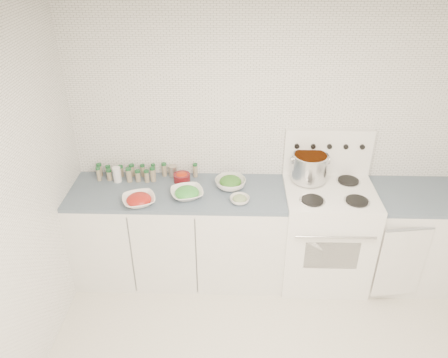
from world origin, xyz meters
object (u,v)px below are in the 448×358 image
(bowl_snowpea, at_px, (187,193))
(bowl_tomato, at_px, (139,200))
(stove, at_px, (325,231))
(stock_pot, at_px, (310,166))

(bowl_snowpea, bearing_deg, bowl_tomato, -163.32)
(stove, xyz_separation_m, stock_pot, (-0.17, 0.16, 0.58))
(bowl_snowpea, bearing_deg, stove, 4.11)
(stove, xyz_separation_m, bowl_tomato, (-1.59, -0.20, 0.44))
(stock_pot, height_order, bowl_tomato, stock_pot)
(stock_pot, distance_m, bowl_tomato, 1.47)
(stove, height_order, bowl_snowpea, stove)
(stove, bearing_deg, stock_pot, 136.52)
(stove, height_order, bowl_tomato, stove)
(stock_pot, bearing_deg, bowl_tomato, -165.74)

